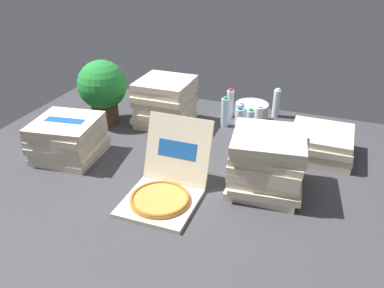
{
  "coord_description": "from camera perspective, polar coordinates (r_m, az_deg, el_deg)",
  "views": [
    {
      "loc": [
        0.79,
        -2.02,
        1.36
      ],
      "look_at": [
        -0.0,
        0.1,
        0.14
      ],
      "focal_mm": 36.5,
      "sensor_mm": 36.0,
      "label": 1
    }
  ],
  "objects": [
    {
      "name": "pizza_stack_center_near",
      "position": [
        2.33,
        10.99,
        -2.64
      ],
      "size": [
        0.46,
        0.47,
        0.36
      ],
      "color": "beige",
      "rests_on": "ground_plane"
    },
    {
      "name": "pizza_stack_left_near",
      "position": [
        2.82,
        18.37,
        0.06
      ],
      "size": [
        0.42,
        0.42,
        0.18
      ],
      "color": "beige",
      "rests_on": "ground_plane"
    },
    {
      "name": "potted_plant",
      "position": [
        3.17,
        -12.94,
        8.0
      ],
      "size": [
        0.38,
        0.38,
        0.51
      ],
      "color": "#513323",
      "rests_on": "ground_plane"
    },
    {
      "name": "water_bottle_6",
      "position": [
        3.27,
        5.6,
        5.9
      ],
      "size": [
        0.06,
        0.06,
        0.25
      ],
      "color": "white",
      "rests_on": "ground_plane"
    },
    {
      "name": "ground_plane",
      "position": [
        2.56,
        -0.71,
        -3.96
      ],
      "size": [
        3.2,
        2.4,
        0.02
      ],
      "primitive_type": "cube",
      "color": "#38383D"
    },
    {
      "name": "water_bottle_5",
      "position": [
        2.91,
        8.45,
        2.8
      ],
      "size": [
        0.06,
        0.06,
        0.25
      ],
      "color": "silver",
      "rests_on": "ground_plane"
    },
    {
      "name": "pizza_stack_left_mid",
      "position": [
        3.12,
        -3.93,
        6.15
      ],
      "size": [
        0.45,
        0.45,
        0.36
      ],
      "color": "beige",
      "rests_on": "ground_plane"
    },
    {
      "name": "open_pizza_box",
      "position": [
        2.27,
        -3.91,
        -6.03
      ],
      "size": [
        0.41,
        0.56,
        0.41
      ],
      "color": "beige",
      "rests_on": "ground_plane"
    },
    {
      "name": "pizza_stack_left_far",
      "position": [
        2.77,
        -17.71,
        0.75
      ],
      "size": [
        0.47,
        0.46,
        0.28
      ],
      "color": "beige",
      "rests_on": "ground_plane"
    },
    {
      "name": "water_bottle_2",
      "position": [
        3.02,
        7.0,
        3.84
      ],
      "size": [
        0.06,
        0.06,
        0.25
      ],
      "color": "white",
      "rests_on": "ground_plane"
    },
    {
      "name": "water_bottle_4",
      "position": [
        2.92,
        6.89,
        3.02
      ],
      "size": [
        0.06,
        0.06,
        0.25
      ],
      "color": "silver",
      "rests_on": "ground_plane"
    },
    {
      "name": "water_bottle_3",
      "position": [
        3.34,
        12.23,
        5.85
      ],
      "size": [
        0.06,
        0.06,
        0.25
      ],
      "color": "white",
      "rests_on": "ground_plane"
    },
    {
      "name": "water_bottle_0",
      "position": [
        2.97,
        9.64,
        3.27
      ],
      "size": [
        0.06,
        0.06,
        0.25
      ],
      "color": "white",
      "rests_on": "ground_plane"
    },
    {
      "name": "water_bottle_1",
      "position": [
        3.1,
        4.8,
        4.64
      ],
      "size": [
        0.06,
        0.06,
        0.25
      ],
      "color": "silver",
      "rests_on": "ground_plane"
    },
    {
      "name": "ice_bucket",
      "position": [
        3.18,
        8.67,
        4.42
      ],
      "size": [
        0.26,
        0.26,
        0.17
      ],
      "primitive_type": "cylinder",
      "color": "#B7BABF",
      "rests_on": "ground_plane"
    }
  ]
}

